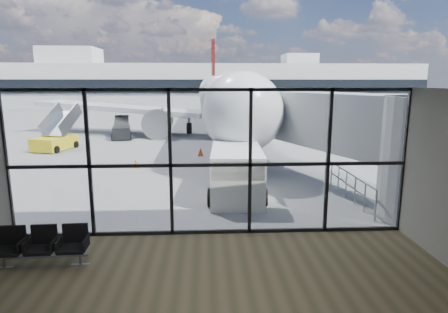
{
  "coord_description": "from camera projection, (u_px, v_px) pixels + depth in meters",
  "views": [
    {
      "loc": [
        -0.15,
        -11.03,
        4.64
      ],
      "look_at": [
        0.56,
        3.0,
        1.86
      ],
      "focal_mm": 30.0,
      "sensor_mm": 36.0,
      "label": 1
    }
  ],
  "objects": [
    {
      "name": "lounge_shell",
      "position": [
        214.0,
        199.0,
        6.5
      ],
      "size": [
        12.02,
        8.01,
        4.51
      ],
      "color": "brown",
      "rests_on": "ground"
    },
    {
      "name": "apron_railing",
      "position": [
        346.0,
        180.0,
        15.28
      ],
      "size": [
        0.06,
        5.46,
        1.11
      ],
      "color": "gray",
      "rests_on": "ground"
    },
    {
      "name": "tree_5",
      "position": [
        136.0,
        77.0,
        80.38
      ],
      "size": [
        6.27,
        6.27,
        9.03
      ],
      "color": "#382619",
      "rests_on": "ground"
    },
    {
      "name": "tree_4",
      "position": [
        108.0,
        80.0,
        80.2
      ],
      "size": [
        5.61,
        5.61,
        8.07
      ],
      "color": "#382619",
      "rests_on": "ground"
    },
    {
      "name": "traffic_cone_a",
      "position": [
        136.0,
        163.0,
        20.71
      ],
      "size": [
        0.36,
        0.36,
        0.51
      ],
      "color": "orange",
      "rests_on": "ground"
    },
    {
      "name": "ground",
      "position": [
        206.0,
        117.0,
        50.91
      ],
      "size": [
        220.0,
        220.0,
        0.0
      ],
      "primitive_type": "plane",
      "color": "slate",
      "rests_on": "ground"
    },
    {
      "name": "traffic_cone_b",
      "position": [
        201.0,
        152.0,
        24.08
      ],
      "size": [
        0.39,
        0.39,
        0.55
      ],
      "color": "#D03F0A",
      "rests_on": "ground"
    },
    {
      "name": "tree_2",
      "position": [
        50.0,
        77.0,
        79.49
      ],
      "size": [
        6.27,
        6.27,
        9.03
      ],
      "color": "#382619",
      "rests_on": "ground"
    },
    {
      "name": "airliner",
      "position": [
        221.0,
        99.0,
        35.45
      ],
      "size": [
        34.79,
        40.25,
        10.37
      ],
      "rotation": [
        0.0,
        0.0,
        0.02
      ],
      "color": "silver",
      "rests_on": "ground"
    },
    {
      "name": "far_terminal",
      "position": [
        203.0,
        85.0,
        71.59
      ],
      "size": [
        80.0,
        12.2,
        11.0
      ],
      "color": "silver",
      "rests_on": "ground"
    },
    {
      "name": "seating_row",
      "position": [
        43.0,
        244.0,
        9.63
      ],
      "size": [
        2.31,
        0.72,
        1.02
      ],
      "rotation": [
        0.0,
        0.0,
        0.04
      ],
      "color": "gray",
      "rests_on": "ground"
    },
    {
      "name": "service_van",
      "position": [
        236.0,
        171.0,
        15.47
      ],
      "size": [
        2.47,
        4.73,
        2.01
      ],
      "rotation": [
        0.0,
        0.0,
        -0.06
      ],
      "color": "white",
      "rests_on": "ground"
    },
    {
      "name": "tree_1",
      "position": [
        22.0,
        80.0,
        79.32
      ],
      "size": [
        5.61,
        5.61,
        8.07
      ],
      "color": "#382619",
      "rests_on": "ground"
    },
    {
      "name": "belt_loader",
      "position": [
        122.0,
        131.0,
        31.54
      ],
      "size": [
        2.04,
        4.11,
        1.81
      ],
      "rotation": [
        0.0,
        0.0,
        0.18
      ],
      "color": "black",
      "rests_on": "ground"
    },
    {
      "name": "tree_3",
      "position": [
        79.0,
        83.0,
        80.03
      ],
      "size": [
        4.95,
        4.95,
        7.12
      ],
      "color": "#382619",
      "rests_on": "ground"
    },
    {
      "name": "mobile_stairs",
      "position": [
        56.0,
        141.0,
        26.3
      ],
      "size": [
        2.61,
        3.97,
        2.58
      ],
      "rotation": [
        0.0,
        0.0,
        -0.26
      ],
      "color": "gold",
      "rests_on": "ground"
    },
    {
      "name": "jet_bridge",
      "position": [
        308.0,
        122.0,
        18.35
      ],
      "size": [
        8.0,
        16.5,
        4.33
      ],
      "color": "gray",
      "rests_on": "ground"
    },
    {
      "name": "glass_curtain_wall",
      "position": [
        210.0,
        163.0,
        11.28
      ],
      "size": [
        12.1,
        0.12,
        4.5
      ],
      "color": "white",
      "rests_on": "ground"
    }
  ]
}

